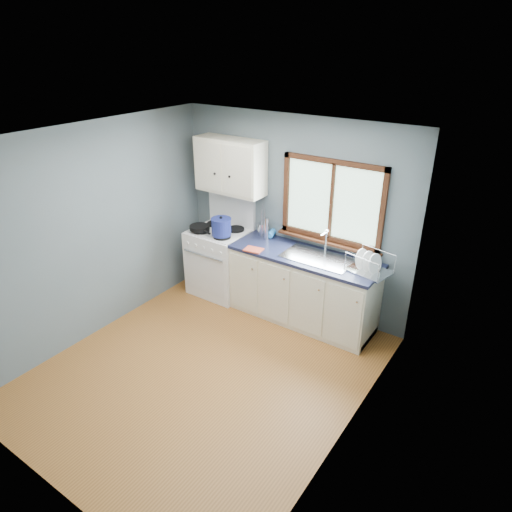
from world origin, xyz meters
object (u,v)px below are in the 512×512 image
Objects in this scene: sink at (317,263)px; stockpot at (221,227)px; gas_range at (220,260)px; utensil_crock at (263,229)px; dish_rack at (369,266)px; base_cabinets at (302,291)px; skillet at (200,228)px; thermos at (266,229)px.

stockpot is (-1.32, -0.17, 0.22)m from sink.
gas_range reaches higher than sink.
utensil_crock is (0.40, 0.38, -0.07)m from stockpot.
utensil_crock is 1.56m from dish_rack.
gas_range reaches higher than stockpot.
base_cabinets is 4.42× the size of utensil_crock.
dish_rack is (2.30, 0.21, -0.00)m from skillet.
base_cabinets is at bearing -166.11° from dish_rack.
base_cabinets is 2.20× the size of sink.
base_cabinets is at bearing 179.87° from sink.
gas_range is 2.17m from dish_rack.
gas_range is 2.61× the size of dish_rack.
stockpot reaches higher than sink.
sink reaches higher than dish_rack.
stockpot is (0.35, 0.02, 0.09)m from skillet.
sink is (1.49, 0.02, 0.37)m from gas_range.
gas_range is at bearing 61.42° from skillet.
sink is 0.85m from thermos.
sink is at bearing -165.71° from dish_rack.
stockpot is 0.53× the size of dish_rack.
sink is 0.64m from dish_rack.
skillet is 1.46× the size of thermos.
utensil_crock reaches higher than sink.
utensil_crock reaches higher than stockpot.
thermos reaches higher than skillet.
skillet is 1.58× the size of stockpot.
gas_range is 1.53m from sink.
thermos is 1.45m from dish_rack.
thermos is (0.67, 0.14, 0.58)m from gas_range.
base_cabinets is 0.99m from dish_rack.
sink is 1.35m from stockpot.
base_cabinets is at bearing -10.79° from thermos.
utensil_crock is 0.80× the size of dish_rack.
stockpot reaches higher than skillet.
gas_range is at bearing -157.56° from utensil_crock.
dish_rack is at bearing 1.26° from base_cabinets.
dish_rack is (0.81, 0.02, 0.57)m from base_cabinets.
sink is 1.69m from skillet.
dish_rack reaches higher than base_cabinets.
thermos is at bearing -39.12° from utensil_crock.
utensil_crock is at bearing 167.05° from sink.
stockpot reaches higher than base_cabinets.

